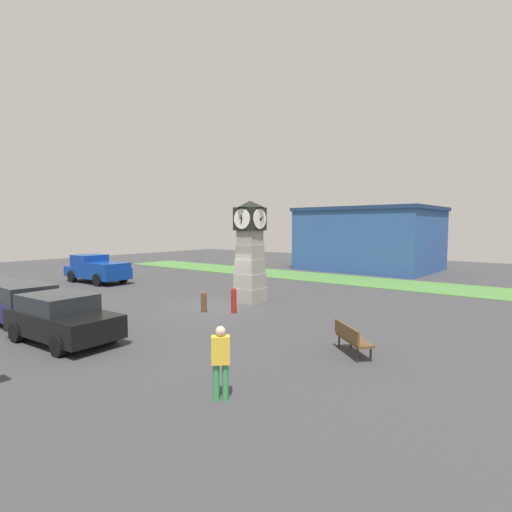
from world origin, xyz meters
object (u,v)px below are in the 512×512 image
object	(u,v)px
bollard_near_tower	(234,300)
car_by_building	(62,318)
clock_tower	(250,252)
pedestrian_near_bench	(221,358)
car_near_tower	(26,305)
bollard_mid_row	(204,301)
pickup_truck	(97,269)
bench	(351,337)

from	to	relation	value
bollard_near_tower	car_by_building	world-z (taller)	car_by_building
clock_tower	pedestrian_near_bench	bearing A→B (deg)	-54.34
clock_tower	car_near_tower	distance (m)	9.86
bollard_near_tower	bollard_mid_row	size ratio (longest dim) A/B	1.22
pickup_truck	pedestrian_near_bench	distance (m)	20.71
car_near_tower	bollard_near_tower	bearing A→B (deg)	54.20
pedestrian_near_bench	bollard_near_tower	bearing A→B (deg)	129.38
bollard_mid_row	bollard_near_tower	bearing A→B (deg)	29.56
car_near_tower	pickup_truck	xyz separation A→B (m)	(-8.70, 7.97, 0.13)
bollard_mid_row	bench	distance (m)	7.84
bench	bollard_mid_row	bearing A→B (deg)	168.96
car_near_tower	pedestrian_near_bench	bearing A→B (deg)	-1.27
bollard_mid_row	car_near_tower	world-z (taller)	car_near_tower
clock_tower	car_by_building	bearing A→B (deg)	-93.38
clock_tower	car_by_building	size ratio (longest dim) A/B	1.19
car_by_building	bench	size ratio (longest dim) A/B	2.71
bollard_mid_row	bench	world-z (taller)	bollard_mid_row
bollard_near_tower	pickup_truck	xyz separation A→B (m)	(-13.44, 1.40, 0.36)
bollard_near_tower	bench	world-z (taller)	bollard_near_tower
bollard_near_tower	pedestrian_near_bench	distance (m)	8.80
clock_tower	bench	distance (m)	9.03
pickup_truck	car_near_tower	bearing A→B (deg)	-42.49
bollard_near_tower	car_near_tower	size ratio (longest dim) A/B	0.26
clock_tower	bollard_mid_row	xyz separation A→B (m)	(-0.16, -3.07, -2.06)
bollard_mid_row	pedestrian_near_bench	world-z (taller)	pedestrian_near_bench
bollard_near_tower	bench	size ratio (longest dim) A/B	0.72
bollard_mid_row	pedestrian_near_bench	size ratio (longest dim) A/B	0.56
clock_tower	bench	size ratio (longest dim) A/B	3.24
bollard_near_tower	car_near_tower	xyz separation A→B (m)	(-4.74, -6.57, 0.23)
clock_tower	bollard_mid_row	distance (m)	3.70
bollard_near_tower	car_near_tower	world-z (taller)	car_near_tower
car_by_building	pedestrian_near_bench	bearing A→B (deg)	-0.24
car_near_tower	car_by_building	size ratio (longest dim) A/B	1.04
car_near_tower	car_by_building	bearing A→B (deg)	-3.59
car_near_tower	bollard_mid_row	bearing A→B (deg)	58.90
pickup_truck	pedestrian_near_bench	size ratio (longest dim) A/B	3.09
clock_tower	bollard_near_tower	distance (m)	3.26
bollard_mid_row	pedestrian_near_bench	distance (m)	9.14
car_near_tower	bench	distance (m)	12.08
car_near_tower	car_by_building	xyz separation A→B (m)	(3.18, -0.20, 0.00)
bollard_mid_row	pickup_truck	world-z (taller)	pickup_truck
bollard_mid_row	car_by_building	xyz separation A→B (m)	(-0.38, -6.10, 0.33)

